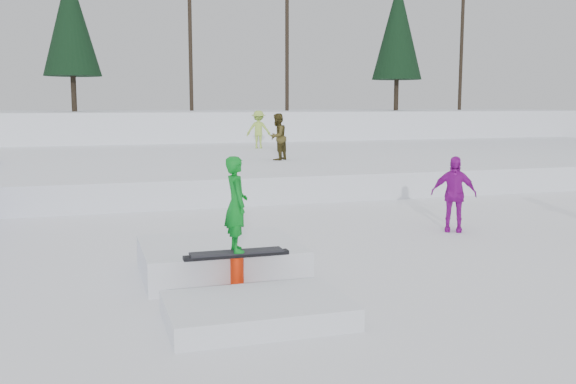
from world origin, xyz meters
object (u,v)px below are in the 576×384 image
object	(u,v)px
walker_ygreen	(259,130)
spectator_purple	(454,194)
walker_olive	(278,137)
jib_rail_feature	(229,267)

from	to	relation	value
walker_ygreen	spectator_purple	size ratio (longest dim) A/B	1.02
walker_ygreen	walker_olive	bearing A→B (deg)	102.67
walker_ygreen	jib_rail_feature	distance (m)	19.89
jib_rail_feature	walker_ygreen	bearing A→B (deg)	73.91
walker_olive	jib_rail_feature	bearing A→B (deg)	26.51
walker_ygreen	jib_rail_feature	size ratio (longest dim) A/B	0.40
walker_olive	spectator_purple	world-z (taller)	walker_olive
walker_olive	spectator_purple	xyz separation A→B (m)	(1.18, -10.06, -0.80)
jib_rail_feature	spectator_purple	bearing A→B (deg)	25.81
walker_olive	walker_ygreen	distance (m)	6.29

